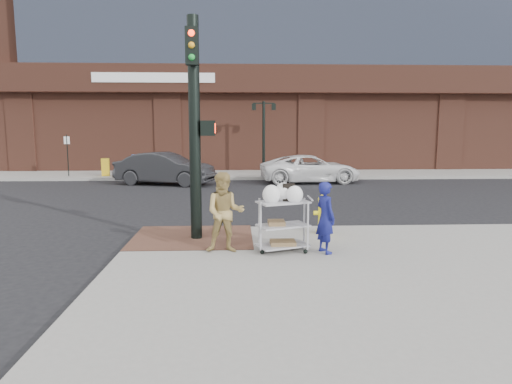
{
  "coord_description": "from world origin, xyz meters",
  "views": [
    {
      "loc": [
        0.42,
        -9.65,
        2.71
      ],
      "look_at": [
        0.89,
        0.67,
        1.25
      ],
      "focal_mm": 32.0,
      "sensor_mm": 36.0,
      "label": 1
    }
  ],
  "objects_px": {
    "traffic_signal_pole": "(195,122)",
    "woman_blue": "(325,217)",
    "lamp_post": "(264,129)",
    "fire_hydrant": "(323,214)",
    "sedan_dark": "(165,168)",
    "minivan_white": "(310,169)",
    "pedestrian_tan": "(225,213)",
    "utility_cart": "(283,221)"
  },
  "relations": [
    {
      "from": "lamp_post",
      "to": "fire_hydrant",
      "type": "relative_size",
      "value": 4.15
    },
    {
      "from": "sedan_dark",
      "to": "minivan_white",
      "type": "distance_m",
      "value": 7.1
    },
    {
      "from": "lamp_post",
      "to": "traffic_signal_pole",
      "type": "bearing_deg",
      "value": -99.24
    },
    {
      "from": "pedestrian_tan",
      "to": "woman_blue",
      "type": "bearing_deg",
      "value": -3.44
    },
    {
      "from": "minivan_white",
      "to": "woman_blue",
      "type": "bearing_deg",
      "value": 166.98
    },
    {
      "from": "traffic_signal_pole",
      "to": "utility_cart",
      "type": "bearing_deg",
      "value": -32.22
    },
    {
      "from": "sedan_dark",
      "to": "minivan_white",
      "type": "bearing_deg",
      "value": -69.44
    },
    {
      "from": "traffic_signal_pole",
      "to": "woman_blue",
      "type": "xyz_separation_m",
      "value": [
        2.73,
        -1.33,
        -1.94
      ]
    },
    {
      "from": "pedestrian_tan",
      "to": "fire_hydrant",
      "type": "distance_m",
      "value": 2.83
    },
    {
      "from": "pedestrian_tan",
      "to": "lamp_post",
      "type": "bearing_deg",
      "value": 84.33
    },
    {
      "from": "minivan_white",
      "to": "utility_cart",
      "type": "xyz_separation_m",
      "value": [
        -2.73,
        -13.13,
        0.11
      ]
    },
    {
      "from": "minivan_white",
      "to": "utility_cart",
      "type": "distance_m",
      "value": 13.41
    },
    {
      "from": "traffic_signal_pole",
      "to": "pedestrian_tan",
      "type": "bearing_deg",
      "value": -60.43
    },
    {
      "from": "traffic_signal_pole",
      "to": "utility_cart",
      "type": "height_order",
      "value": "traffic_signal_pole"
    },
    {
      "from": "traffic_signal_pole",
      "to": "sedan_dark",
      "type": "xyz_separation_m",
      "value": [
        -2.48,
        11.48,
        -2.06
      ]
    },
    {
      "from": "pedestrian_tan",
      "to": "sedan_dark",
      "type": "relative_size",
      "value": 0.35
    },
    {
      "from": "sedan_dark",
      "to": "pedestrian_tan",
      "type": "bearing_deg",
      "value": -149.27
    },
    {
      "from": "pedestrian_tan",
      "to": "utility_cart",
      "type": "relative_size",
      "value": 1.17
    },
    {
      "from": "traffic_signal_pole",
      "to": "lamp_post",
      "type": "bearing_deg",
      "value": 80.76
    },
    {
      "from": "lamp_post",
      "to": "utility_cart",
      "type": "bearing_deg",
      "value": -92.1
    },
    {
      "from": "minivan_white",
      "to": "utility_cart",
      "type": "bearing_deg",
      "value": 163.26
    },
    {
      "from": "lamp_post",
      "to": "sedan_dark",
      "type": "bearing_deg",
      "value": -142.9
    },
    {
      "from": "pedestrian_tan",
      "to": "sedan_dark",
      "type": "xyz_separation_m",
      "value": [
        -3.16,
        12.66,
        -0.21
      ]
    },
    {
      "from": "utility_cart",
      "to": "lamp_post",
      "type": "bearing_deg",
      "value": 87.9
    },
    {
      "from": "pedestrian_tan",
      "to": "minivan_white",
      "type": "distance_m",
      "value": 13.72
    },
    {
      "from": "minivan_white",
      "to": "fire_hydrant",
      "type": "relative_size",
      "value": 5.12
    },
    {
      "from": "pedestrian_tan",
      "to": "sedan_dark",
      "type": "distance_m",
      "value": 13.05
    },
    {
      "from": "lamp_post",
      "to": "woman_blue",
      "type": "distance_m",
      "value": 16.65
    },
    {
      "from": "woman_blue",
      "to": "lamp_post",
      "type": "bearing_deg",
      "value": -21.03
    },
    {
      "from": "traffic_signal_pole",
      "to": "woman_blue",
      "type": "bearing_deg",
      "value": -26.01
    },
    {
      "from": "pedestrian_tan",
      "to": "fire_hydrant",
      "type": "xyz_separation_m",
      "value": [
        2.34,
        1.56,
        -0.34
      ]
    },
    {
      "from": "sedan_dark",
      "to": "fire_hydrant",
      "type": "xyz_separation_m",
      "value": [
        5.49,
        -11.1,
        -0.13
      ]
    },
    {
      "from": "woman_blue",
      "to": "utility_cart",
      "type": "bearing_deg",
      "value": 58.08
    },
    {
      "from": "sedan_dark",
      "to": "woman_blue",
      "type": "bearing_deg",
      "value": -141.12
    },
    {
      "from": "woman_blue",
      "to": "sedan_dark",
      "type": "relative_size",
      "value": 0.31
    },
    {
      "from": "lamp_post",
      "to": "utility_cart",
      "type": "xyz_separation_m",
      "value": [
        -0.6,
        -16.41,
        -1.82
      ]
    },
    {
      "from": "lamp_post",
      "to": "utility_cart",
      "type": "height_order",
      "value": "lamp_post"
    },
    {
      "from": "woman_blue",
      "to": "sedan_dark",
      "type": "distance_m",
      "value": 13.83
    },
    {
      "from": "traffic_signal_pole",
      "to": "fire_hydrant",
      "type": "xyz_separation_m",
      "value": [
        3.01,
        0.37,
        -2.19
      ]
    },
    {
      "from": "lamp_post",
      "to": "fire_hydrant",
      "type": "height_order",
      "value": "lamp_post"
    },
    {
      "from": "sedan_dark",
      "to": "utility_cart",
      "type": "height_order",
      "value": "utility_cart"
    },
    {
      "from": "sedan_dark",
      "to": "utility_cart",
      "type": "distance_m",
      "value": 13.39
    }
  ]
}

